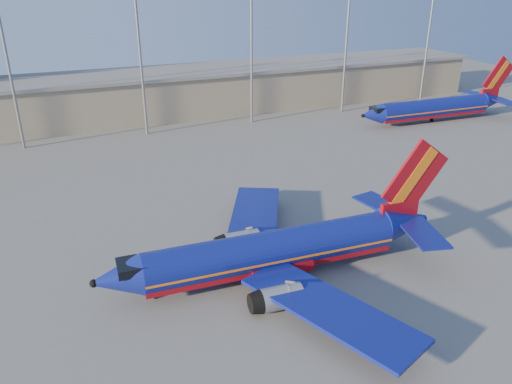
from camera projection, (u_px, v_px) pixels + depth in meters
ground at (288, 249)px, 51.08m from camera, size 220.00×220.00×0.00m
terminal_building at (207, 89)px, 101.85m from camera, size 122.00×16.00×8.50m
light_mast_row at (197, 28)px, 84.63m from camera, size 101.60×1.60×28.65m
aircraft_main at (280, 250)px, 46.05m from camera, size 34.48×33.13×11.67m
aircraft_second at (437, 107)px, 94.66m from camera, size 34.02×13.25×11.52m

